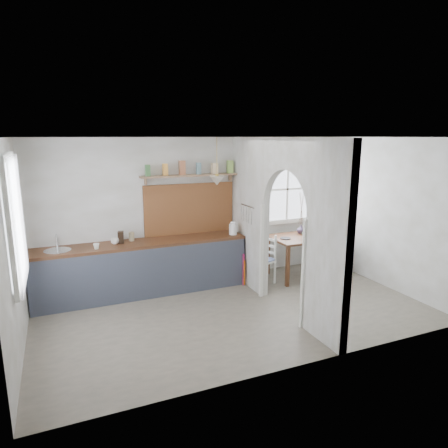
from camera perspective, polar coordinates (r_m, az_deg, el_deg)
name	(u,v)px	position (r m, az deg, el deg)	size (l,w,h in m)	color
floor	(236,312)	(6.21, 1.79, -12.47)	(5.80, 3.20, 0.01)	gray
ceiling	(238,137)	(5.63, 1.97, 12.28)	(5.80, 3.20, 0.01)	white
walls	(237,229)	(5.78, 1.88, -0.70)	(5.81, 3.21, 2.60)	white
partition	(277,214)	(6.12, 7.62, 1.37)	(0.12, 3.20, 2.60)	white
kitchen_window	(12,221)	(5.23, -28.01, 0.33)	(0.10, 1.16, 1.50)	white
nook_window	(287,189)	(7.93, 9.03, 4.94)	(1.76, 0.10, 1.30)	white
counter	(143,267)	(6.90, -11.50, -6.04)	(3.50, 0.60, 0.90)	#59301A
sink	(58,251)	(6.64, -22.68, -3.60)	(0.40, 0.40, 0.02)	silver
backsplash	(190,209)	(7.14, -4.93, 2.19)	(1.65, 0.03, 0.90)	brown
shelf	(191,173)	(6.97, -4.81, 7.32)	(1.75, 0.20, 0.21)	#A07C5E
pendant_lamp	(217,181)	(6.79, -1.02, 6.23)	(0.26, 0.26, 0.16)	white
utensil_rail	(248,206)	(6.81, 3.38, 2.57)	(0.02, 0.02, 0.50)	silver
dining_table	(303,256)	(7.73, 11.26, -4.54)	(1.25, 0.83, 0.78)	#59301A
chair_left	(260,260)	(7.21, 5.22, -5.08)	(0.41, 0.41, 0.90)	white
chair_right	(341,249)	(8.30, 16.31, -3.46)	(0.38, 0.38, 0.82)	white
kettle	(233,228)	(7.09, 1.30, -0.62)	(0.19, 0.15, 0.23)	white
mug_a	(96,246)	(6.50, -17.77, -3.06)	(0.09, 0.09, 0.09)	white
mug_b	(115,241)	(6.71, -15.33, -2.37)	(0.13, 0.13, 0.10)	white
knife_block	(121,237)	(6.75, -14.53, -1.83)	(0.09, 0.12, 0.19)	#332115
jar	(131,236)	(6.85, -13.08, -1.75)	(0.09, 0.09, 0.15)	#948762
towel_magenta	(243,271)	(7.15, 2.80, -6.67)	(0.02, 0.03, 0.61)	#C62670
towel_orange	(244,273)	(7.13, 2.93, -6.96)	(0.02, 0.03, 0.45)	#DE5D0B
bowl	(321,234)	(7.70, 13.67, -1.42)	(0.30, 0.30, 0.07)	white
table_cup	(305,236)	(7.46, 11.49, -1.65)	(0.11, 0.11, 0.10)	#67976A
plate	(285,238)	(7.38, 8.77, -2.03)	(0.19, 0.19, 0.02)	black
vase	(301,229)	(7.82, 10.95, -0.74)	(0.16, 0.16, 0.16)	#41334C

